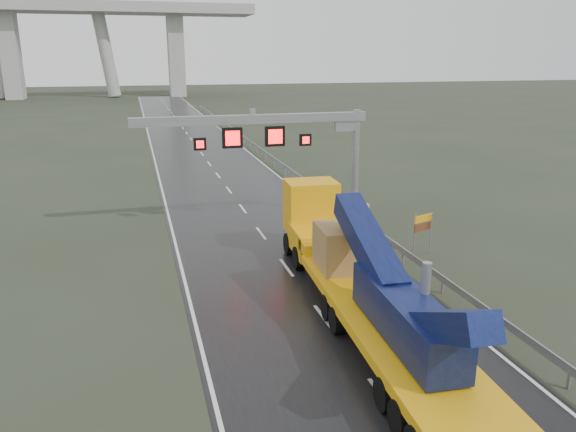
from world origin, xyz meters
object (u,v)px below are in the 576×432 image
object	(u,v)px
exit_sign_pair	(423,226)
striped_barrier	(364,212)
sign_gantry	(286,137)
heavy_haul_truck	(354,266)

from	to	relation	value
exit_sign_pair	striped_barrier	distance (m)	7.17
sign_gantry	exit_sign_pair	size ratio (longest dim) A/B	6.39
exit_sign_pair	striped_barrier	world-z (taller)	exit_sign_pair
heavy_haul_truck	striped_barrier	size ratio (longest dim) A/B	18.85
heavy_haul_truck	striped_barrier	bearing A→B (deg)	68.46
exit_sign_pair	striped_barrier	size ratio (longest dim) A/B	2.10
sign_gantry	exit_sign_pair	xyz separation A→B (m)	(5.60, -7.99, -3.98)
sign_gantry	heavy_haul_truck	xyz separation A→B (m)	(-0.54, -13.24, -3.73)
sign_gantry	exit_sign_pair	distance (m)	10.54
sign_gantry	heavy_haul_truck	distance (m)	13.76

